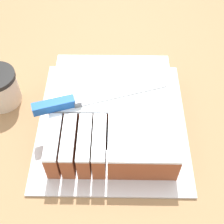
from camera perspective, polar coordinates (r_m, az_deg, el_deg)
countertop at (r=1.20m, az=-2.81°, el=-14.80°), size 1.40×1.10×0.94m
cake_board at (r=0.77m, az=0.00°, el=-1.92°), size 0.36×0.39×0.01m
cake at (r=0.74m, az=0.23°, el=0.20°), size 0.28×0.31×0.08m
knife at (r=0.70m, az=-7.23°, el=1.86°), size 0.31×0.12×0.02m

